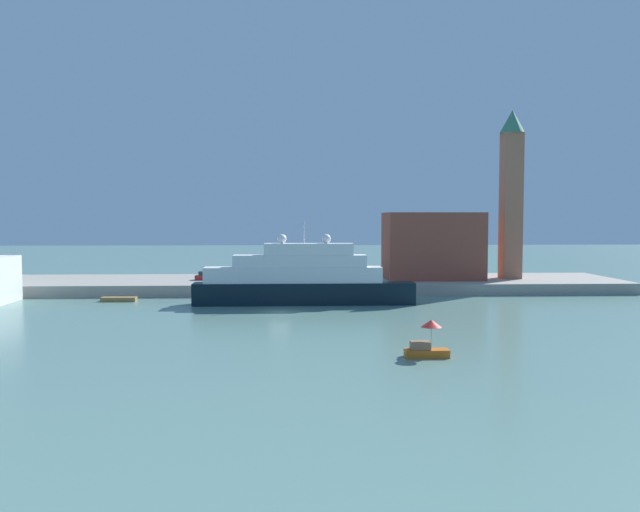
{
  "coord_description": "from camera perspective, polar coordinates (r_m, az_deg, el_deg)",
  "views": [
    {
      "loc": [
        1.63,
        -79.95,
        11.73
      ],
      "look_at": [
        5.28,
        6.0,
        6.67
      ],
      "focal_mm": 36.31,
      "sensor_mm": 36.0,
      "label": 1
    }
  ],
  "objects": [
    {
      "name": "bell_tower",
      "position": [
        111.58,
        16.5,
        5.72
      ],
      "size": [
        4.04,
        4.04,
        27.66
      ],
      "color": "#9E664C",
      "rests_on": "quay_dock"
    },
    {
      "name": "parked_car",
      "position": [
        106.17,
        -9.9,
        -1.76
      ],
      "size": [
        3.99,
        1.69,
        1.39
      ],
      "color": "#B21E1E",
      "rests_on": "quay_dock"
    },
    {
      "name": "large_yacht",
      "position": [
        87.84,
        -1.68,
        -2.13
      ],
      "size": [
        29.99,
        3.6,
        11.49
      ],
      "color": "black",
      "rests_on": "ground"
    },
    {
      "name": "ground",
      "position": [
        80.83,
        -3.57,
        -4.99
      ],
      "size": [
        400.0,
        400.0,
        0.0
      ],
      "primitive_type": "plane",
      "color": "slate"
    },
    {
      "name": "mooring_bollard",
      "position": [
        97.32,
        -1.02,
        -2.27
      ],
      "size": [
        0.41,
        0.41,
        0.9
      ],
      "primitive_type": "cylinder",
      "color": "black",
      "rests_on": "quay_dock"
    },
    {
      "name": "harbor_building",
      "position": [
        108.28,
        9.86,
        0.91
      ],
      "size": [
        15.52,
        10.26,
        10.9
      ],
      "primitive_type": "cube",
      "color": "brown",
      "rests_on": "quay_dock"
    },
    {
      "name": "person_figure",
      "position": [
        101.92,
        -8.26,
        -1.86
      ],
      "size": [
        0.36,
        0.36,
        1.68
      ],
      "color": "#334C8C",
      "rests_on": "quay_dock"
    },
    {
      "name": "small_motorboat",
      "position": [
        55.66,
        9.4,
        -7.58
      ],
      "size": [
        3.7,
        1.78,
        3.18
      ],
      "color": "#C66019",
      "rests_on": "ground"
    },
    {
      "name": "quay_dock",
      "position": [
        106.49,
        -3.3,
        -2.5
      ],
      "size": [
        110.0,
        19.93,
        1.73
      ],
      "primitive_type": "cube",
      "color": "gray",
      "rests_on": "ground"
    },
    {
      "name": "work_barge",
      "position": [
        95.57,
        -17.31,
        -3.65
      ],
      "size": [
        4.84,
        1.45,
        0.61
      ],
      "primitive_type": "cube",
      "color": "olive",
      "rests_on": "ground"
    }
  ]
}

